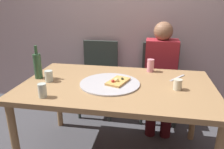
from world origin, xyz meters
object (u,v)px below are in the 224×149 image
(guest_in_sweater, at_px, (161,70))
(tumbler_far, at_px, (178,84))
(pizza_slice_last, at_px, (118,81))
(wine_bottle, at_px, (38,66))
(table_knife, at_px, (177,78))
(wine_glass, at_px, (49,76))
(dining_table, at_px, (117,92))
(tumbler_near, at_px, (42,90))
(chair_right, at_px, (160,76))
(soda_can, at_px, (150,65))
(chair_left, at_px, (99,73))
(pizza_tray, at_px, (110,83))

(guest_in_sweater, bearing_deg, tumbler_far, 97.38)
(pizza_slice_last, height_order, tumbler_far, tumbler_far)
(wine_bottle, xyz_separation_m, table_knife, (1.22, 0.22, -0.11))
(wine_bottle, relative_size, wine_glass, 3.08)
(dining_table, relative_size, wine_glass, 16.58)
(tumbler_near, bearing_deg, chair_right, 54.48)
(soda_can, bearing_deg, chair_right, 76.73)
(pizza_slice_last, distance_m, wine_bottle, 0.72)
(table_knife, xyz_separation_m, chair_right, (-0.12, 0.64, -0.23))
(wine_bottle, xyz_separation_m, chair_left, (0.34, 0.86, -0.34))
(chair_left, bearing_deg, pizza_slice_last, 113.28)
(tumbler_far, bearing_deg, soda_can, 117.87)
(tumbler_near, xyz_separation_m, wine_glass, (-0.09, 0.30, -0.00))
(table_knife, height_order, chair_left, chair_left)
(pizza_tray, height_order, table_knife, pizza_tray)
(pizza_slice_last, xyz_separation_m, wine_bottle, (-0.71, 0.02, 0.09))
(tumbler_far, xyz_separation_m, chair_right, (-0.10, 0.91, -0.26))
(tumbler_near, distance_m, tumbler_far, 1.02)
(wine_glass, bearing_deg, chair_right, 43.64)
(tumbler_far, xyz_separation_m, table_knife, (0.03, 0.26, -0.04))
(pizza_tray, xyz_separation_m, tumbler_near, (-0.43, -0.33, 0.05))
(dining_table, relative_size, chair_left, 1.76)
(dining_table, xyz_separation_m, pizza_tray, (-0.06, -0.02, 0.08))
(tumbler_far, bearing_deg, wine_glass, -179.24)
(tumbler_near, bearing_deg, soda_can, 43.75)
(pizza_tray, xyz_separation_m, table_knife, (0.57, 0.25, -0.00))
(wine_bottle, xyz_separation_m, guest_in_sweater, (1.09, 0.71, -0.21))
(pizza_slice_last, distance_m, chair_left, 0.99)
(wine_glass, distance_m, chair_left, 0.98)
(pizza_slice_last, height_order, tumbler_near, tumbler_near)
(wine_bottle, distance_m, tumbler_far, 1.19)
(wine_glass, height_order, soda_can, soda_can)
(pizza_tray, distance_m, table_knife, 0.62)
(tumbler_near, distance_m, guest_in_sweater, 1.39)
(dining_table, distance_m, chair_left, 0.96)
(wine_bottle, height_order, tumbler_near, wine_bottle)
(pizza_tray, bearing_deg, dining_table, 18.91)
(soda_can, height_order, guest_in_sweater, guest_in_sweater)
(tumbler_far, relative_size, table_knife, 0.38)
(wine_bottle, bearing_deg, guest_in_sweater, 32.94)
(tumbler_far, xyz_separation_m, guest_in_sweater, (-0.10, 0.75, -0.14))
(chair_right, bearing_deg, wine_glass, 43.64)
(wine_bottle, distance_m, table_knife, 1.24)
(dining_table, height_order, guest_in_sweater, guest_in_sweater)
(soda_can, bearing_deg, tumbler_near, -136.25)
(wine_bottle, height_order, chair_left, wine_bottle)
(wine_bottle, distance_m, guest_in_sweater, 1.32)
(chair_left, relative_size, chair_right, 1.00)
(tumbler_near, relative_size, wine_glass, 1.07)
(chair_right, bearing_deg, chair_left, 0.00)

